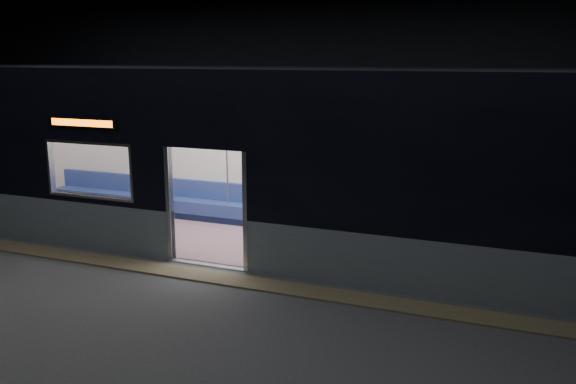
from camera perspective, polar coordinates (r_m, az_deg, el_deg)
The scene contains 7 objects.
station_floor at distance 9.89m, azimuth -10.43°, elevation -8.72°, with size 24.00×14.00×0.01m, color #47494C.
station_envelope at distance 9.22m, azimuth -11.36°, elevation 13.04°, with size 24.00×14.00×5.00m.
tactile_strip at distance 10.31m, azimuth -8.80°, elevation -7.62°, with size 22.80×0.50×0.03m, color #8C7F59.
metro_car at distance 11.56m, azimuth -4.09°, elevation 4.09°, with size 18.00×3.04×3.35m.
passenger at distance 11.82m, azimuth 10.81°, elevation -1.28°, with size 0.38×0.63×1.28m.
handbag at distance 11.65m, azimuth 10.67°, elevation -2.00°, with size 0.26×0.22×0.13m, color black.
transit_map at distance 11.79m, azimuth 19.41°, elevation 1.69°, with size 0.97×0.03×0.63m, color white.
Camera 1 is at (5.02, -7.73, 3.57)m, focal length 38.00 mm.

